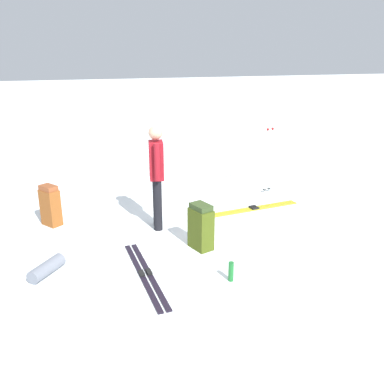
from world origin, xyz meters
name	(u,v)px	position (x,y,z in m)	size (l,w,h in m)	color
ground_plane	(192,233)	(0.00, 0.00, 0.00)	(80.00, 80.00, 0.00)	white
skier_standing	(157,172)	(0.46, -0.40, 0.95)	(0.28, 0.56, 1.70)	black
ski_pair_near	(145,274)	(1.00, 1.06, 0.01)	(0.24, 1.80, 0.05)	black
ski_pair_far	(254,209)	(-1.43, -0.65, 0.01)	(1.83, 0.34, 0.05)	gold
backpack_large_dark	(201,227)	(0.04, 0.55, 0.34)	(0.33, 0.41, 0.70)	#414F13
backpack_bright	(50,206)	(2.14, -1.06, 0.34)	(0.35, 0.38, 0.70)	brown
ski_poles_planted_near	(269,157)	(-2.12, -1.47, 0.75)	(0.20, 0.11, 1.35)	#A8BCBA
sleeping_mat_rolled	(47,268)	(2.22, 0.65, 0.09)	(0.18, 0.18, 0.55)	slate
thermos_bottle	(231,272)	(-0.01, 1.54, 0.13)	(0.07, 0.07, 0.26)	#1C6A2B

